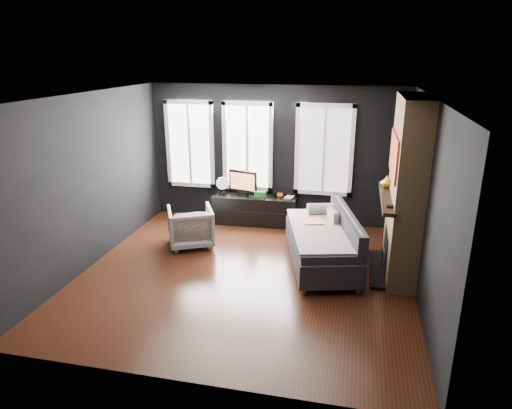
% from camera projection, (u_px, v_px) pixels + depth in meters
% --- Properties ---
extents(floor, '(5.00, 5.00, 0.00)m').
position_uv_depth(floor, '(246.00, 274.00, 7.06)').
color(floor, black).
rests_on(floor, ground).
extents(ceiling, '(5.00, 5.00, 0.00)m').
position_uv_depth(ceiling, '(244.00, 96.00, 6.21)').
color(ceiling, white).
rests_on(ceiling, ground).
extents(wall_back, '(5.00, 0.02, 2.70)m').
position_uv_depth(wall_back, '(275.00, 155.00, 8.95)').
color(wall_back, black).
rests_on(wall_back, ground).
extents(wall_left, '(0.02, 5.00, 2.70)m').
position_uv_depth(wall_left, '(90.00, 181.00, 7.15)').
color(wall_left, black).
rests_on(wall_left, ground).
extents(wall_right, '(0.02, 5.00, 2.70)m').
position_uv_depth(wall_right, '(425.00, 202.00, 6.12)').
color(wall_right, black).
rests_on(wall_right, ground).
extents(windows, '(4.00, 0.16, 1.76)m').
position_uv_depth(windows, '(252.00, 101.00, 8.68)').
color(windows, white).
rests_on(windows, wall_back).
extents(fireplace, '(0.70, 1.62, 2.70)m').
position_uv_depth(fireplace, '(406.00, 189.00, 6.72)').
color(fireplace, '#93724C').
rests_on(fireplace, floor).
extents(sofa, '(1.52, 2.27, 0.89)m').
position_uv_depth(sofa, '(321.00, 239.00, 7.25)').
color(sofa, '#28282A').
rests_on(sofa, floor).
extents(stripe_pillow, '(0.21, 0.35, 0.35)m').
position_uv_depth(stripe_pillow, '(332.00, 220.00, 7.52)').
color(stripe_pillow, gray).
rests_on(stripe_pillow, sofa).
extents(armchair, '(0.98, 0.96, 0.77)m').
position_uv_depth(armchair, '(190.00, 225.00, 8.02)').
color(armchair, silver).
rests_on(armchair, floor).
extents(media_console, '(1.68, 0.57, 0.57)m').
position_uv_depth(media_console, '(255.00, 209.00, 9.12)').
color(media_console, black).
rests_on(media_console, floor).
extents(monitor, '(0.63, 0.28, 0.55)m').
position_uv_depth(monitor, '(243.00, 181.00, 9.02)').
color(monitor, black).
rests_on(monitor, media_console).
extents(desk_fan, '(0.26, 0.26, 0.35)m').
position_uv_depth(desk_fan, '(222.00, 185.00, 9.11)').
color(desk_fan, gray).
rests_on(desk_fan, media_console).
extents(mug, '(0.13, 0.11, 0.12)m').
position_uv_depth(mug, '(280.00, 195.00, 8.89)').
color(mug, '#EB5C0C').
rests_on(mug, media_console).
extents(book, '(0.16, 0.06, 0.22)m').
position_uv_depth(book, '(286.00, 192.00, 8.91)').
color(book, tan).
rests_on(book, media_console).
extents(storage_box, '(0.24, 0.16, 0.12)m').
position_uv_depth(storage_box, '(260.00, 194.00, 8.93)').
color(storage_box, '#256B28').
rests_on(storage_box, media_console).
extents(mantel_vase, '(0.21, 0.22, 0.19)m').
position_uv_depth(mantel_vase, '(387.00, 182.00, 7.19)').
color(mantel_vase, gold).
rests_on(mantel_vase, fireplace).
extents(mantel_clock, '(0.14, 0.14, 0.04)m').
position_uv_depth(mantel_clock, '(390.00, 206.00, 6.29)').
color(mantel_clock, black).
rests_on(mantel_clock, fireplace).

